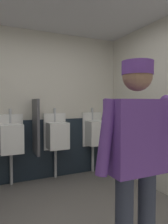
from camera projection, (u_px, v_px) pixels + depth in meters
wall_back at (31, 106)px, 3.64m from camera, size 3.87×0.12×2.57m
wainscot_band_back at (33, 150)px, 3.61m from camera, size 3.27×0.03×1.04m
urinal_left at (11, 138)px, 3.32m from camera, size 0.40×0.34×1.24m
urinal_middle at (57, 135)px, 3.63m from camera, size 0.40×0.34×1.24m
urinal_right at (95, 132)px, 3.95m from camera, size 0.40×0.34×1.24m
privacy_divider_panel at (36, 127)px, 3.40m from camera, size 0.04×0.40×0.90m
person at (137, 149)px, 1.62m from camera, size 0.68×0.60×1.66m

